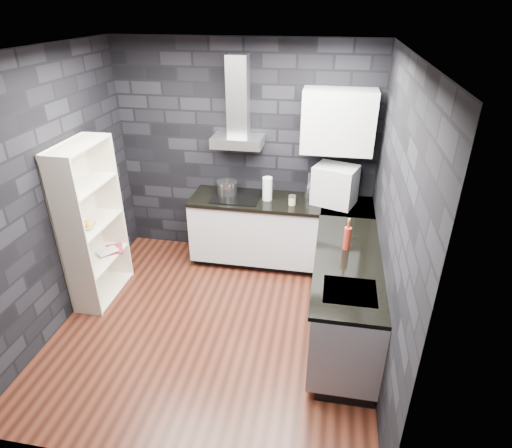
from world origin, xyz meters
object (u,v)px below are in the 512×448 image
(red_bottle, at_px, (347,238))
(bookshelf, at_px, (92,225))
(storage_jar, at_px, (292,201))
(fruit_bowl, at_px, (87,226))
(glass_vase, at_px, (267,189))
(appliance_garage, at_px, (335,186))
(pot, at_px, (227,188))
(utensil_crock, at_px, (309,192))

(red_bottle, relative_size, bookshelf, 0.13)
(storage_jar, height_order, fruit_bowl, storage_jar)
(red_bottle, bearing_deg, glass_vase, 132.91)
(appliance_garage, relative_size, bookshelf, 0.26)
(pot, bearing_deg, glass_vase, -7.71)
(pot, height_order, fruit_bowl, pot)
(glass_vase, height_order, storage_jar, glass_vase)
(pot, bearing_deg, fruit_bowl, -137.23)
(utensil_crock, distance_m, red_bottle, 1.24)
(appliance_garage, bearing_deg, glass_vase, -158.53)
(appliance_garage, bearing_deg, storage_jar, -146.15)
(red_bottle, height_order, fruit_bowl, red_bottle)
(utensil_crock, xyz_separation_m, fruit_bowl, (-2.24, -1.23, -0.03))
(storage_jar, height_order, utensil_crock, utensil_crock)
(storage_jar, distance_m, fruit_bowl, 2.29)
(glass_vase, bearing_deg, pot, 172.29)
(utensil_crock, relative_size, red_bottle, 0.57)
(pot, height_order, bookshelf, bookshelf)
(glass_vase, bearing_deg, fruit_bowl, -148.45)
(appliance_garage, xyz_separation_m, fruit_bowl, (-2.55, -1.12, -0.19))
(utensil_crock, height_order, red_bottle, red_bottle)
(appliance_garage, bearing_deg, bookshelf, -139.53)
(utensil_crock, relative_size, fruit_bowl, 0.67)
(fruit_bowl, bearing_deg, storage_jar, 25.53)
(pot, xyz_separation_m, fruit_bowl, (-1.24, -1.15, -0.05))
(red_bottle, relative_size, fruit_bowl, 1.17)
(pot, relative_size, fruit_bowl, 1.23)
(bookshelf, bearing_deg, appliance_garage, 22.45)
(pot, height_order, storage_jar, pot)
(red_bottle, xyz_separation_m, bookshelf, (-2.69, 0.02, -0.12))
(glass_vase, distance_m, bookshelf, 2.02)
(fruit_bowl, bearing_deg, utensil_crock, 28.75)
(storage_jar, height_order, appliance_garage, appliance_garage)
(storage_jar, bearing_deg, appliance_garage, 15.31)
(storage_jar, distance_m, red_bottle, 1.11)
(pot, bearing_deg, appliance_garage, -1.28)
(glass_vase, xyz_separation_m, storage_jar, (0.31, -0.09, -0.09))
(glass_vase, height_order, fruit_bowl, glass_vase)
(glass_vase, bearing_deg, storage_jar, -16.50)
(pot, relative_size, glass_vase, 0.86)
(utensil_crock, bearing_deg, pot, -175.23)
(glass_vase, xyz_separation_m, bookshelf, (-1.76, -0.99, -0.14))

